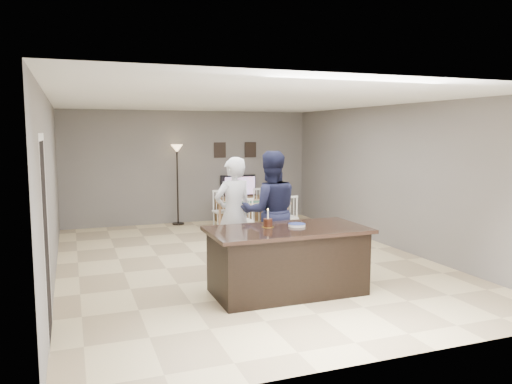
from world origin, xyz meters
name	(u,v)px	position (x,y,z in m)	size (l,w,h in m)	color
floor	(244,261)	(0.00, 0.00, 0.00)	(8.00, 8.00, 0.00)	beige
room_shell	(244,163)	(0.00, 0.00, 1.68)	(8.00, 8.00, 8.00)	slate
kitchen_island	(287,260)	(0.00, -1.80, 0.45)	(2.15, 1.10, 0.90)	black
tv_console	(240,208)	(1.20, 3.77, 0.30)	(1.20, 0.40, 0.60)	brown
television	(239,186)	(1.20, 3.84, 0.86)	(0.91, 0.12, 0.53)	black
tv_screen_glow	(240,186)	(1.20, 3.76, 0.87)	(0.78, 0.78, 0.00)	#DA5B18
picture_frames	(235,150)	(1.15, 3.98, 1.75)	(1.10, 0.02, 0.38)	black
doorway	(45,222)	(-2.99, -2.30, 1.26)	(0.00, 2.10, 2.65)	black
woman	(233,214)	(-0.33, -0.45, 0.90)	(0.66, 0.43, 1.80)	silver
man	(270,212)	(0.18, -0.72, 0.95)	(0.92, 0.72, 1.90)	#171A33
birthday_cake	(268,223)	(-0.22, -1.64, 0.96)	(0.17, 0.17, 0.26)	gold
plate_stack	(297,225)	(0.17, -1.73, 0.92)	(0.24, 0.24, 0.04)	white
dining_table	(253,207)	(0.97, 2.20, 0.56)	(1.48, 1.68, 0.88)	tan
floor_lamp	(177,163)	(-0.36, 3.79, 1.47)	(0.28, 0.28, 1.90)	black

